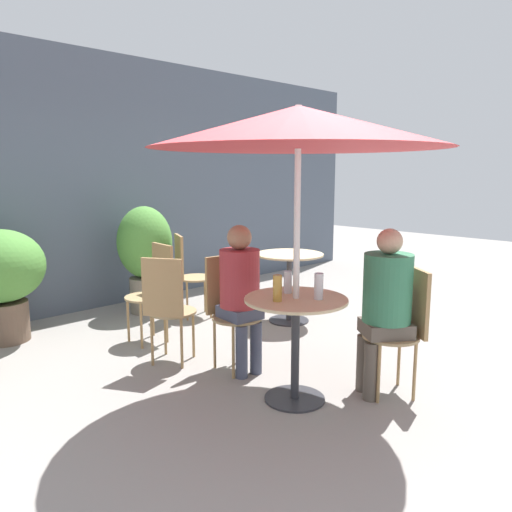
# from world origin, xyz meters

# --- Properties ---
(ground_plane) EXTENTS (20.00, 20.00, 0.00)m
(ground_plane) POSITION_xyz_m (0.00, 0.00, 0.00)
(ground_plane) COLOR gray
(storefront_wall) EXTENTS (10.00, 0.06, 3.00)m
(storefront_wall) POSITION_xyz_m (0.00, 3.48, 1.50)
(storefront_wall) COLOR #4C5666
(storefront_wall) RESTS_ON ground_plane
(cafe_table_near) EXTENTS (0.73, 0.73, 0.76)m
(cafe_table_near) POSITION_xyz_m (0.16, 0.15, 0.55)
(cafe_table_near) COLOR #2D2D33
(cafe_table_near) RESTS_ON ground_plane
(cafe_table_far) EXTENTS (0.73, 0.73, 0.76)m
(cafe_table_far) POSITION_xyz_m (1.56, 1.46, 0.56)
(cafe_table_far) COLOR #2D2D33
(cafe_table_far) RESTS_ON ground_plane
(bistro_chair_0) EXTENTS (0.47, 0.47, 0.94)m
(bistro_chair_0) POSITION_xyz_m (0.81, -0.34, 0.56)
(bistro_chair_0) COLOR #997F56
(bistro_chair_0) RESTS_ON ground_plane
(bistro_chair_1) EXTENTS (0.41, 0.43, 0.94)m
(bistro_chair_1) POSITION_xyz_m (0.25, 0.95, 0.56)
(bistro_chair_1) COLOR #997F56
(bistro_chair_1) RESTS_ON ground_plane
(bistro_chair_2) EXTENTS (0.42, 0.41, 0.94)m
(bistro_chair_2) POSITION_xyz_m (0.18, 1.95, 0.56)
(bistro_chair_2) COLOR #997F56
(bistro_chair_2) RESTS_ON ground_plane
(bistro_chair_3) EXTENTS (0.46, 0.45, 0.94)m
(bistro_chair_3) POSITION_xyz_m (0.86, 2.37, 0.56)
(bistro_chair_3) COLOR #997F56
(bistro_chair_3) RESTS_ON ground_plane
(bistro_chair_5) EXTENTS (0.47, 0.46, 0.94)m
(bistro_chair_5) POSITION_xyz_m (-0.12, 1.32, 0.56)
(bistro_chair_5) COLOR #997F56
(bistro_chair_5) RESTS_ON ground_plane
(seated_person_0) EXTENTS (0.44, 0.43, 1.23)m
(seated_person_0) POSITION_xyz_m (0.68, -0.24, 0.73)
(seated_person_0) COLOR brown
(seated_person_0) RESTS_ON ground_plane
(seated_person_1) EXTENTS (0.32, 0.34, 1.21)m
(seated_person_1) POSITION_xyz_m (0.23, 0.80, 0.72)
(seated_person_1) COLOR #42475B
(seated_person_1) RESTS_ON ground_plane
(beer_glass_0) EXTENTS (0.06, 0.06, 0.18)m
(beer_glass_0) POSITION_xyz_m (0.24, 0.02, 0.85)
(beer_glass_0) COLOR silver
(beer_glass_0) RESTS_ON cafe_table_near
(beer_glass_1) EXTENTS (0.06, 0.06, 0.16)m
(beer_glass_1) POSITION_xyz_m (0.23, 0.29, 0.84)
(beer_glass_1) COLOR silver
(beer_glass_1) RESTS_ON cafe_table_near
(beer_glass_2) EXTENTS (0.06, 0.06, 0.18)m
(beer_glass_2) POSITION_xyz_m (0.00, 0.18, 0.85)
(beer_glass_2) COLOR #B28433
(beer_glass_2) RESTS_ON cafe_table_near
(potted_plant_0) EXTENTS (0.82, 0.82, 1.09)m
(potted_plant_0) POSITION_xyz_m (-0.90, 2.95, 0.66)
(potted_plant_0) COLOR brown
(potted_plant_0) RESTS_ON ground_plane
(potted_plant_1) EXTENTS (0.63, 0.63, 1.24)m
(potted_plant_1) POSITION_xyz_m (0.65, 2.88, 0.73)
(potted_plant_1) COLOR slate
(potted_plant_1) RESTS_ON ground_plane
(umbrella) EXTENTS (2.00, 2.00, 2.06)m
(umbrella) POSITION_xyz_m (0.16, 0.15, 1.92)
(umbrella) COLOR silver
(umbrella) RESTS_ON ground_plane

